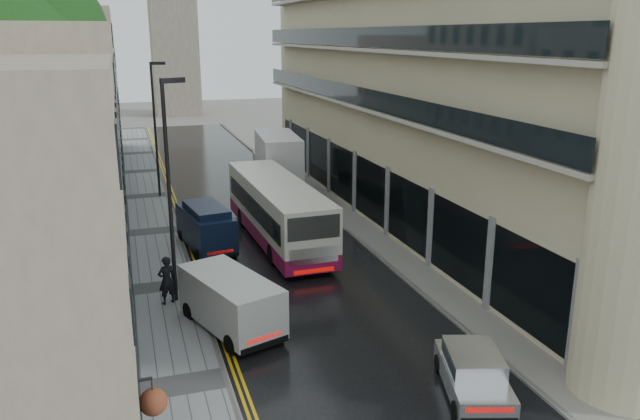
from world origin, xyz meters
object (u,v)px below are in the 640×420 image
navy_van (198,237)px  pedestrian (167,280)px  silver_hatchback (458,397)px  white_van (230,325)px  cream_bus (271,232)px  lamp_post_near (169,195)px  tree_far (29,114)px  lamp_post_far (155,131)px  white_lorry (264,170)px

navy_van → pedestrian: bearing=-119.7°
silver_hatchback → white_van: (-5.53, 5.79, 0.35)m
cream_bus → lamp_post_near: lamp_post_near is taller
tree_far → lamp_post_far: tree_far is taller
tree_far → pedestrian: (6.34, -15.69, -5.10)m
cream_bus → lamp_post_far: (-4.29, 14.88, 2.89)m
white_lorry → lamp_post_far: size_ratio=0.92×
white_lorry → silver_hatchback: (-0.06, -25.28, -1.42)m
white_van → tree_far: bearing=92.5°
cream_bus → silver_hatchback: bearing=-83.0°
cream_bus → silver_hatchback: cream_bus is taller
silver_hatchback → lamp_post_far: (-6.45, 28.75, 3.80)m
cream_bus → lamp_post_far: lamp_post_far is taller
tree_far → white_van: tree_far is taller
navy_van → silver_hatchback: bearing=-79.7°
pedestrian → silver_hatchback: bearing=103.2°
tree_far → navy_van: tree_far is taller
tree_far → navy_van: size_ratio=2.62×
tree_far → silver_hatchback: tree_far is taller
tree_far → white_lorry: (13.70, -0.94, -4.07)m
white_lorry → white_van: size_ratio=1.72×
navy_van → white_van: bearing=-99.6°
silver_hatchback → lamp_post_near: bearing=140.1°
tree_far → white_van: size_ratio=2.62×
navy_van → lamp_post_far: (-1.02, 13.27, 3.31)m
silver_hatchback → white_van: 8.01m
white_lorry → white_van: (-5.59, -19.49, -1.07)m
navy_van → lamp_post_near: 5.99m
white_lorry → navy_van: 11.27m
cream_bus → white_lorry: 11.63m
cream_bus → lamp_post_far: size_ratio=1.35×
tree_far → cream_bus: 17.47m
white_van → navy_van: navy_van is taller
pedestrian → lamp_post_far: bearing=-114.2°
cream_bus → white_van: bearing=-114.4°
white_van → navy_van: (0.09, 9.69, 0.14)m
white_van → lamp_post_near: size_ratio=0.53×
white_van → lamp_post_near: 6.26m
lamp_post_near → lamp_post_far: lamp_post_near is taller
tree_far → lamp_post_near: (6.69, -15.45, -1.63)m
white_van → white_lorry: bearing=54.9°
white_lorry → white_van: bearing=-100.8°
navy_van → lamp_post_near: bearing=-116.9°
white_van → navy_van: bearing=70.3°
white_lorry → pedestrian: (-7.36, -14.75, -1.03)m
white_lorry → navy_van: (-5.50, -9.80, -0.93)m
tree_far → white_lorry: bearing=-3.9°
tree_far → cream_bus: size_ratio=1.04×
tree_far → silver_hatchback: bearing=-62.5°
silver_hatchback → pedestrian: size_ratio=1.91×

